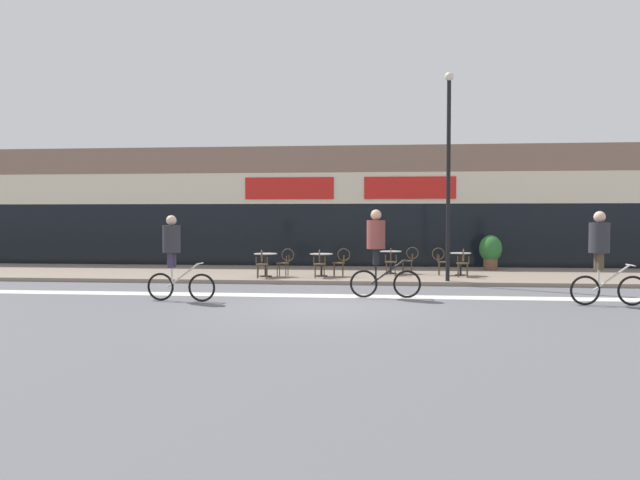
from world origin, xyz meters
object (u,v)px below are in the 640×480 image
at_px(cafe_chair_3_near, 463,261).
at_px(cafe_chair_2_near, 391,260).
at_px(bistro_table_1, 321,260).
at_px(cafe_chair_2_side, 410,258).
at_px(bistro_table_0, 266,260).
at_px(cafe_chair_3_side, 441,259).
at_px(lamp_post, 448,163).
at_px(bistro_table_3, 461,259).
at_px(cyclist_1, 174,252).
at_px(planter_pot, 491,251).
at_px(cafe_chair_1_near, 320,262).
at_px(bistro_table_2, 391,257).
at_px(cafe_chair_1_side, 341,260).
at_px(cyclist_2, 378,246).
at_px(cafe_chair_0_near, 262,262).
at_px(cafe_chair_0_side, 285,261).
at_px(cyclist_0, 602,250).

bearing_deg(cafe_chair_3_near, cafe_chair_2_near, 82.33).
xyz_separation_m(bistro_table_1, cafe_chair_2_side, (2.85, 1.14, -0.01)).
height_order(bistro_table_0, cafe_chair_3_side, cafe_chair_3_side).
bearing_deg(lamp_post, bistro_table_3, 71.61).
xyz_separation_m(bistro_table_3, cyclist_1, (-7.53, -6.00, 0.55)).
xyz_separation_m(cafe_chair_2_side, planter_pot, (2.95, 1.79, 0.17)).
bearing_deg(cafe_chair_2_side, cafe_chair_1_near, 36.32).
height_order(bistro_table_0, lamp_post, lamp_post).
relative_size(bistro_table_0, bistro_table_2, 0.98).
relative_size(cafe_chair_1_side, cafe_chair_2_near, 1.00).
bearing_deg(cafe_chair_2_near, bistro_table_2, 1.29).
xyz_separation_m(cafe_chair_1_side, cyclist_2, (1.21, -4.14, 0.66)).
xyz_separation_m(bistro_table_2, cafe_chair_0_near, (-3.97, -2.04, -0.03)).
xyz_separation_m(cafe_chair_3_side, cyclist_1, (-6.90, -5.99, 0.56)).
bearing_deg(cyclist_1, lamp_post, 35.47).
distance_m(bistro_table_3, cafe_chair_0_near, 6.44).
bearing_deg(bistro_table_0, cafe_chair_0_near, -89.26).
xyz_separation_m(cafe_chair_2_near, cyclist_1, (-5.27, -5.76, 0.56)).
xyz_separation_m(cafe_chair_0_side, cafe_chair_1_side, (1.76, 0.27, 0.00)).
distance_m(cafe_chair_3_near, cyclist_0, 5.70).
bearing_deg(bistro_table_1, cyclist_2, -66.09).
relative_size(bistro_table_0, cafe_chair_3_side, 0.82).
distance_m(bistro_table_1, lamp_post, 4.99).
bearing_deg(bistro_table_3, cafe_chair_3_near, -90.28).
distance_m(bistro_table_3, cafe_chair_3_side, 0.63).
height_order(bistro_table_3, cafe_chair_2_side, cafe_chair_2_side).
bearing_deg(lamp_post, planter_pot, 64.33).
bearing_deg(cafe_chair_1_side, cyclist_0, 141.51).
bearing_deg(cafe_chair_0_side, bistro_table_1, -160.93).
xyz_separation_m(bistro_table_0, cyclist_1, (-1.29, -4.98, 0.54)).
relative_size(cafe_chair_0_side, cyclist_0, 0.42).
height_order(bistro_table_3, cyclist_1, cyclist_1).
xyz_separation_m(cafe_chair_1_near, planter_pot, (5.79, 3.56, 0.17)).
bearing_deg(cyclist_0, cafe_chair_1_near, 145.01).
bearing_deg(cafe_chair_1_near, planter_pot, -62.18).
distance_m(bistro_table_2, cafe_chair_1_near, 2.84).
bearing_deg(cafe_chair_0_near, cyclist_1, 157.28).
relative_size(cafe_chair_2_near, cafe_chair_3_side, 1.00).
distance_m(cafe_chair_2_near, cafe_chair_2_side, 0.88).
bearing_deg(cafe_chair_2_near, cyclist_0, -137.86).
bearing_deg(cafe_chair_1_near, bistro_table_0, 74.74).
bearing_deg(bistro_table_0, cafe_chair_2_near, 11.22).
bearing_deg(bistro_table_2, planter_pot, 26.59).
bearing_deg(bistro_table_3, cafe_chair_0_side, -169.63).
relative_size(cafe_chair_2_side, cafe_chair_3_side, 1.00).
distance_m(bistro_table_0, cafe_chair_2_side, 4.82).
relative_size(bistro_table_0, bistro_table_3, 1.00).
bearing_deg(cafe_chair_1_near, cafe_chair_2_near, -66.36).
bearing_deg(lamp_post, cyclist_2, -123.41).
xyz_separation_m(cafe_chair_2_side, cafe_chair_3_side, (1.00, -0.39, 0.00)).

